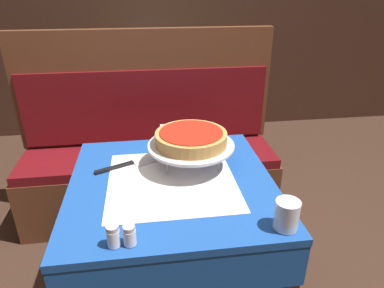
{
  "coord_description": "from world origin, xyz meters",
  "views": [
    {
      "loc": [
        -0.08,
        -1.21,
        1.48
      ],
      "look_at": [
        0.1,
        0.08,
        0.85
      ],
      "focal_mm": 32.0,
      "sensor_mm": 36.0,
      "label": 1
    }
  ],
  "objects_px": {
    "dining_table_front": "(172,203)",
    "pizza_pan_stand": "(191,146)",
    "condiment_caddy": "(144,74)",
    "pepper_shaker": "(130,235)",
    "water_glass_near": "(287,215)",
    "dining_table_rear": "(152,89)",
    "pizza_server": "(129,164)",
    "napkin_holder": "(170,134)",
    "booth_bench": "(150,165)",
    "salt_shaker": "(113,236)",
    "deep_dish_pizza": "(191,138)"
  },
  "relations": [
    {
      "from": "pizza_pan_stand",
      "to": "booth_bench",
      "type": "bearing_deg",
      "value": 104.38
    },
    {
      "from": "deep_dish_pizza",
      "to": "water_glass_near",
      "type": "bearing_deg",
      "value": -61.3
    },
    {
      "from": "deep_dish_pizza",
      "to": "pizza_server",
      "type": "height_order",
      "value": "deep_dish_pizza"
    },
    {
      "from": "salt_shaker",
      "to": "napkin_holder",
      "type": "xyz_separation_m",
      "value": [
        0.24,
        0.74,
        0.01
      ]
    },
    {
      "from": "dining_table_front",
      "to": "booth_bench",
      "type": "bearing_deg",
      "value": 95.9
    },
    {
      "from": "dining_table_rear",
      "to": "pizza_pan_stand",
      "type": "relative_size",
      "value": 2.14
    },
    {
      "from": "dining_table_front",
      "to": "pizza_server",
      "type": "distance_m",
      "value": 0.27
    },
    {
      "from": "dining_table_front",
      "to": "pizza_pan_stand",
      "type": "height_order",
      "value": "pizza_pan_stand"
    },
    {
      "from": "salt_shaker",
      "to": "pepper_shaker",
      "type": "xyz_separation_m",
      "value": [
        0.05,
        0.0,
        -0.0
      ]
    },
    {
      "from": "pizza_pan_stand",
      "to": "dining_table_front",
      "type": "bearing_deg",
      "value": -130.04
    },
    {
      "from": "dining_table_rear",
      "to": "pepper_shaker",
      "type": "distance_m",
      "value": 2.14
    },
    {
      "from": "dining_table_front",
      "to": "pepper_shaker",
      "type": "relative_size",
      "value": 12.09
    },
    {
      "from": "pizza_pan_stand",
      "to": "dining_table_rear",
      "type": "bearing_deg",
      "value": 94.32
    },
    {
      "from": "deep_dish_pizza",
      "to": "pizza_server",
      "type": "bearing_deg",
      "value": 170.47
    },
    {
      "from": "water_glass_near",
      "to": "pepper_shaker",
      "type": "height_order",
      "value": "water_glass_near"
    },
    {
      "from": "water_glass_near",
      "to": "napkin_holder",
      "type": "relative_size",
      "value": 1.04
    },
    {
      "from": "water_glass_near",
      "to": "napkin_holder",
      "type": "height_order",
      "value": "water_glass_near"
    },
    {
      "from": "dining_table_front",
      "to": "salt_shaker",
      "type": "bearing_deg",
      "value": -120.32
    },
    {
      "from": "pizza_pan_stand",
      "to": "condiment_caddy",
      "type": "height_order",
      "value": "condiment_caddy"
    },
    {
      "from": "dining_table_front",
      "to": "water_glass_near",
      "type": "distance_m",
      "value": 0.52
    },
    {
      "from": "pizza_pan_stand",
      "to": "condiment_caddy",
      "type": "bearing_deg",
      "value": 96.9
    },
    {
      "from": "pizza_server",
      "to": "salt_shaker",
      "type": "relative_size",
      "value": 3.77
    },
    {
      "from": "deep_dish_pizza",
      "to": "pepper_shaker",
      "type": "xyz_separation_m",
      "value": [
        -0.26,
        -0.48,
        -0.1
      ]
    },
    {
      "from": "pizza_server",
      "to": "pepper_shaker",
      "type": "distance_m",
      "value": 0.52
    },
    {
      "from": "dining_table_front",
      "to": "pizza_server",
      "type": "height_order",
      "value": "pizza_server"
    },
    {
      "from": "dining_table_rear",
      "to": "pizza_server",
      "type": "distance_m",
      "value": 1.62
    },
    {
      "from": "water_glass_near",
      "to": "pepper_shaker",
      "type": "xyz_separation_m",
      "value": [
        -0.51,
        -0.01,
        -0.02
      ]
    },
    {
      "from": "dining_table_rear",
      "to": "booth_bench",
      "type": "relative_size",
      "value": 0.49
    },
    {
      "from": "dining_table_rear",
      "to": "napkin_holder",
      "type": "xyz_separation_m",
      "value": [
        0.05,
        -1.39,
        0.17
      ]
    },
    {
      "from": "water_glass_near",
      "to": "condiment_caddy",
      "type": "relative_size",
      "value": 0.64
    },
    {
      "from": "dining_table_front",
      "to": "deep_dish_pizza",
      "type": "relative_size",
      "value": 2.7
    },
    {
      "from": "pepper_shaker",
      "to": "condiment_caddy",
      "type": "relative_size",
      "value": 0.43
    },
    {
      "from": "water_glass_near",
      "to": "napkin_holder",
      "type": "xyz_separation_m",
      "value": [
        -0.33,
        0.73,
        -0.01
      ]
    },
    {
      "from": "napkin_holder",
      "to": "condiment_caddy",
      "type": "height_order",
      "value": "condiment_caddy"
    },
    {
      "from": "pizza_server",
      "to": "pepper_shaker",
      "type": "relative_size",
      "value": 4.09
    },
    {
      "from": "pizza_server",
      "to": "pepper_shaker",
      "type": "bearing_deg",
      "value": -88.16
    },
    {
      "from": "dining_table_rear",
      "to": "salt_shaker",
      "type": "bearing_deg",
      "value": -94.92
    },
    {
      "from": "salt_shaker",
      "to": "napkin_holder",
      "type": "bearing_deg",
      "value": 72.17
    },
    {
      "from": "pizza_pan_stand",
      "to": "napkin_holder",
      "type": "height_order",
      "value": "pizza_pan_stand"
    },
    {
      "from": "salt_shaker",
      "to": "water_glass_near",
      "type": "bearing_deg",
      "value": 1.02
    },
    {
      "from": "pizza_server",
      "to": "water_glass_near",
      "type": "xyz_separation_m",
      "value": [
        0.53,
        -0.51,
        0.05
      ]
    },
    {
      "from": "pizza_pan_stand",
      "to": "pizza_server",
      "type": "height_order",
      "value": "pizza_pan_stand"
    },
    {
      "from": "pizza_server",
      "to": "napkin_holder",
      "type": "relative_size",
      "value": 2.84
    },
    {
      "from": "salt_shaker",
      "to": "napkin_holder",
      "type": "distance_m",
      "value": 0.77
    },
    {
      "from": "pizza_server",
      "to": "salt_shaker",
      "type": "height_order",
      "value": "salt_shaker"
    },
    {
      "from": "napkin_holder",
      "to": "dining_table_rear",
      "type": "bearing_deg",
      "value": 92.21
    },
    {
      "from": "dining_table_front",
      "to": "water_glass_near",
      "type": "xyz_separation_m",
      "value": [
        0.35,
        -0.35,
        0.17
      ]
    },
    {
      "from": "dining_table_front",
      "to": "pizza_pan_stand",
      "type": "xyz_separation_m",
      "value": [
        0.1,
        0.11,
        0.21
      ]
    },
    {
      "from": "salt_shaker",
      "to": "condiment_caddy",
      "type": "distance_m",
      "value": 2.05
    },
    {
      "from": "booth_bench",
      "to": "salt_shaker",
      "type": "height_order",
      "value": "booth_bench"
    }
  ]
}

